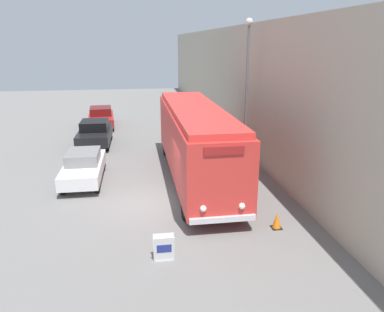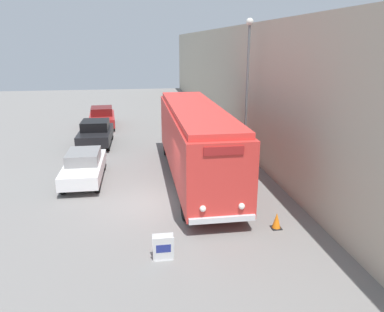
% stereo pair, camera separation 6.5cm
% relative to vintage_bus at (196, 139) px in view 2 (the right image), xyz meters
% --- Properties ---
extents(ground_plane, '(80.00, 80.00, 0.00)m').
position_rel_vintage_bus_xyz_m(ground_plane, '(-2.25, -2.65, -1.96)').
color(ground_plane, slate).
extents(building_wall_right, '(0.30, 60.00, 7.35)m').
position_rel_vintage_bus_xyz_m(building_wall_right, '(3.83, 7.35, 1.71)').
color(building_wall_right, '#B2A893').
rests_on(building_wall_right, ground_plane).
extents(vintage_bus, '(2.42, 11.38, 3.50)m').
position_rel_vintage_bus_xyz_m(vintage_bus, '(0.00, 0.00, 0.00)').
color(vintage_bus, black).
rests_on(vintage_bus, ground_plane).
extents(sign_board, '(0.64, 0.31, 0.83)m').
position_rel_vintage_bus_xyz_m(sign_board, '(-2.09, -6.86, -1.56)').
color(sign_board, gray).
rests_on(sign_board, ground_plane).
extents(streetlamp, '(0.36, 0.36, 7.48)m').
position_rel_vintage_bus_xyz_m(streetlamp, '(2.96, 1.87, 2.79)').
color(streetlamp, '#595E60').
rests_on(streetlamp, ground_plane).
extents(parked_car_near, '(1.76, 4.45, 1.43)m').
position_rel_vintage_bus_xyz_m(parked_car_near, '(-5.27, 0.53, -1.23)').
color(parked_car_near, black).
rests_on(parked_car_near, ground_plane).
extents(parked_car_mid, '(2.03, 4.25, 1.58)m').
position_rel_vintage_bus_xyz_m(parked_car_mid, '(-5.33, 7.11, -1.17)').
color(parked_car_mid, black).
rests_on(parked_car_mid, ground_plane).
extents(parked_car_far, '(2.17, 4.63, 1.52)m').
position_rel_vintage_bus_xyz_m(parked_car_far, '(-5.35, 12.67, -1.21)').
color(parked_car_far, black).
rests_on(parked_car_far, ground_plane).
extents(traffic_cone, '(0.36, 0.36, 0.60)m').
position_rel_vintage_bus_xyz_m(traffic_cone, '(2.03, -5.44, -1.67)').
color(traffic_cone, black).
rests_on(traffic_cone, ground_plane).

